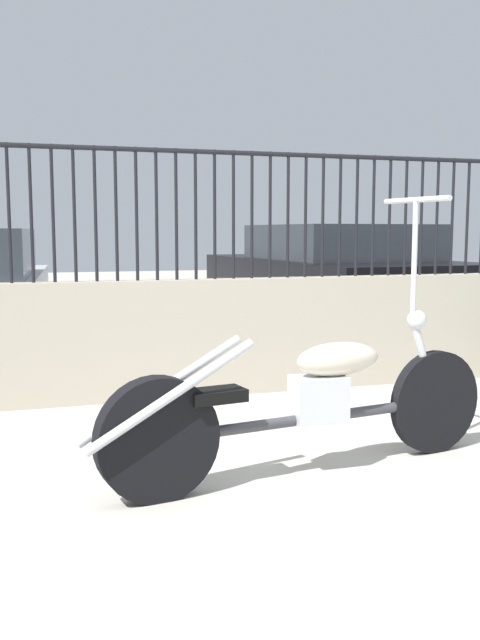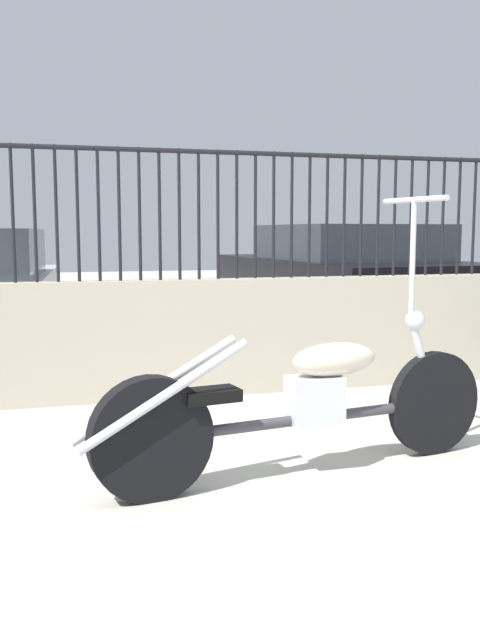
# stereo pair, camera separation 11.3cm
# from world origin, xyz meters

# --- Properties ---
(ground_plane) EXTENTS (40.00, 40.00, 0.00)m
(ground_plane) POSITION_xyz_m (0.00, 0.00, 0.00)
(ground_plane) COLOR #B7B2A5
(low_wall) EXTENTS (9.65, 0.18, 0.90)m
(low_wall) POSITION_xyz_m (0.00, 2.38, 0.45)
(low_wall) COLOR #B2A893
(low_wall) RESTS_ON ground_plane
(fence_railing) EXTENTS (9.65, 0.04, 0.97)m
(fence_railing) POSITION_xyz_m (-0.00, 2.38, 1.50)
(fence_railing) COLOR black
(fence_railing) RESTS_ON low_wall
(motorcycle_dark_grey) EXTENTS (2.32, 0.64, 1.45)m
(motorcycle_dark_grey) POSITION_xyz_m (-0.12, 0.44, 0.39)
(motorcycle_dark_grey) COLOR black
(motorcycle_dark_grey) RESTS_ON ground_plane
(car_black) EXTENTS (2.13, 4.21, 1.34)m
(car_black) POSITION_xyz_m (2.24, 5.08, 0.69)
(car_black) COLOR black
(car_black) RESTS_ON ground_plane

